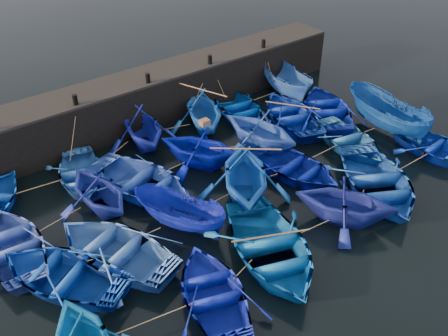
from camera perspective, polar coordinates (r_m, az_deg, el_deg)
ground at (r=21.34m, az=5.32°, el=-5.40°), size 120.00×120.00×0.00m
quay_wall at (r=27.87m, az=-9.37°, el=7.68°), size 26.00×2.50×2.50m
quay_top at (r=27.31m, az=-9.62°, el=10.12°), size 26.00×2.50×0.12m
bollard_1 at (r=24.97m, az=-16.65°, el=7.48°), size 0.24×0.24×0.50m
bollard_2 at (r=26.46m, az=-8.70°, el=10.13°), size 0.24×0.24×0.50m
bollard_3 at (r=28.44m, az=-1.63°, el=12.29°), size 0.24×0.24×0.50m
bollard_4 at (r=30.81m, az=4.53°, el=14.00°), size 0.24×0.24×0.50m
boat_1 at (r=23.77m, az=-16.02°, el=-0.67°), size 4.42×5.21×0.92m
boat_2 at (r=25.57m, az=-9.33°, el=4.70°), size 4.52×4.95×2.22m
boat_3 at (r=26.79m, az=-2.40°, el=6.68°), size 5.09×5.40×2.26m
boat_4 at (r=28.48m, az=1.68°, el=7.00°), size 4.03×5.06×0.94m
boat_5 at (r=30.50m, az=7.16°, el=9.73°), size 3.20×5.30×1.92m
boat_6 at (r=20.81m, az=-23.06°, el=-8.05°), size 3.84×5.13×1.01m
boat_7 at (r=21.56m, az=-14.13°, el=-2.45°), size 3.62×4.14×2.10m
boat_8 at (r=22.52m, az=-9.44°, el=-1.50°), size 5.52×6.47×1.14m
boat_9 at (r=23.70m, az=-2.76°, el=2.48°), size 5.14×5.33×2.16m
boat_10 at (r=25.04m, az=4.17°, el=4.49°), size 4.48×4.95×2.27m
boat_11 at (r=27.80m, az=7.75°, el=6.09°), size 5.11×6.06×1.07m
boat_12 at (r=28.74m, az=11.70°, el=6.69°), size 5.96×6.44×1.09m
boat_13 at (r=18.99m, az=-17.94°, el=-11.38°), size 5.73×6.23×1.05m
boat_14 at (r=19.39m, az=-12.33°, el=-9.01°), size 5.42×6.29×1.10m
boat_15 at (r=20.17m, az=-5.15°, el=-5.27°), size 3.25×4.30×1.57m
boat_16 at (r=21.54m, az=2.40°, el=-0.66°), size 6.08×6.23×2.49m
boat_17 at (r=23.49m, az=8.08°, el=0.09°), size 4.01×5.13×0.97m
boat_18 at (r=26.07m, az=14.11°, el=3.08°), size 4.16×5.19×0.96m
boat_19 at (r=27.81m, az=18.08°, el=5.75°), size 2.23×5.36×2.04m
boat_21 at (r=17.60m, az=-1.20°, el=-14.02°), size 4.55×5.34×0.94m
boat_22 at (r=18.99m, az=5.31°, el=-9.09°), size 5.84×6.84×1.20m
boat_23 at (r=20.85m, az=13.75°, el=-3.71°), size 5.26×5.40×2.16m
boat_24 at (r=23.19m, az=17.12°, el=-1.46°), size 6.42×7.07×1.20m
boat_25 at (r=26.85m, az=23.34°, el=2.06°), size 3.53×4.72×0.94m
wooden_crate at (r=23.23m, az=-2.24°, el=5.24°), size 0.44×0.35×0.26m
mooring_ropes at (r=23.79m, az=-2.52°, el=2.02°), size 18.20×11.77×2.10m
loose_oars at (r=23.10m, az=3.26°, el=3.61°), size 10.33×11.70×1.48m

